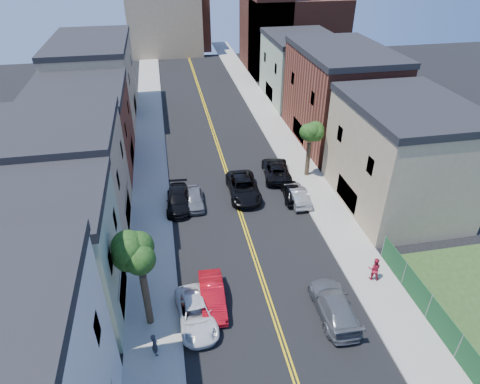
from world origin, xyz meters
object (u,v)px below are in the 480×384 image
white_pickup (196,314)px  black_car_left (178,200)px  pedestrian_left (155,344)px  pedestrian_right (374,269)px  grey_car_left (195,199)px  dark_car_right_far (276,170)px  grey_car_right (334,305)px  silver_car_right (297,195)px  red_sedan (212,296)px  black_suv_lane (243,188)px  black_car_right (292,191)px

white_pickup → black_car_left: (-0.29, 13.28, 0.05)m
pedestrian_left → pedestrian_right: size_ratio=0.89×
grey_car_left → dark_car_right_far: size_ratio=0.73×
grey_car_right → grey_car_left: bearing=-59.9°
black_car_left → dark_car_right_far: (10.10, 3.62, 0.03)m
black_car_left → silver_car_right: 10.86m
grey_car_left → dark_car_right_far: bearing=24.8°
red_sedan → grey_car_right: size_ratio=0.85×
silver_car_right → black_suv_lane: bearing=-23.6°
silver_car_right → grey_car_left: bearing=-7.7°
red_sedan → pedestrian_right: bearing=2.0°
grey_car_left → pedestrian_left: 15.76m
white_pickup → black_suv_lane: bearing=63.1°
red_sedan → white_pickup: size_ratio=0.92×
grey_car_left → pedestrian_left: (-3.79, -15.29, 0.29)m
grey_car_right → silver_car_right: bearing=-95.2°
silver_car_right → dark_car_right_far: dark_car_right_far is taller
black_car_left → pedestrian_right: size_ratio=2.74×
red_sedan → black_car_right: size_ratio=1.08×
grey_car_left → black_car_left: bearing=179.8°
grey_car_right → pedestrian_left: bearing=7.0°
grey_car_right → pedestrian_left: (-11.39, -0.97, 0.19)m
silver_car_right → dark_car_right_far: size_ratio=0.77×
white_pickup → grey_car_left: bearing=80.6°
black_car_right → black_suv_lane: black_suv_lane is taller
grey_car_left → pedestrian_right: pedestrian_right is taller
red_sedan → grey_car_right: grey_car_right is taller
dark_car_right_far → grey_car_right: bearing=93.7°
silver_car_right → pedestrian_left: pedestrian_left is taller
pedestrian_left → black_car_right: bearing=-56.3°
red_sedan → pedestrian_right: 11.54m
black_car_left → silver_car_right: size_ratio=1.18×
black_car_right → black_car_left: bearing=3.2°
grey_car_right → pedestrian_right: size_ratio=2.93×
pedestrian_left → pedestrian_right: (15.33, 3.37, 0.10)m
red_sedan → pedestrian_right: pedestrian_right is taller
grey_car_right → black_car_right: 13.86m
grey_car_left → black_car_right: 9.03m
black_suv_lane → pedestrian_right: pedestrian_right is taller
silver_car_right → dark_car_right_far: 4.90m
silver_car_right → white_pickup: bearing=48.5°
black_car_left → silver_car_right: bearing=-2.4°
grey_car_left → pedestrian_left: size_ratio=2.43×
black_suv_lane → pedestrian_right: 14.48m
grey_car_right → black_suv_lane: size_ratio=0.91×
black_car_left → grey_car_left: bearing=2.2°
grey_car_right → black_suv_lane: black_suv_lane is taller
silver_car_right → black_suv_lane: 5.06m
grey_car_left → grey_car_right: 16.22m
black_car_right → black_suv_lane: size_ratio=0.71×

